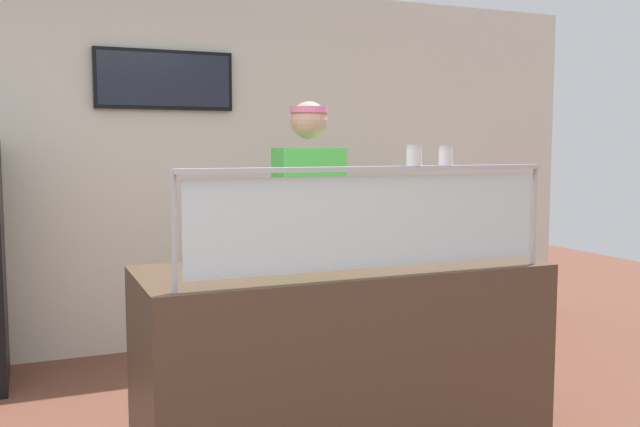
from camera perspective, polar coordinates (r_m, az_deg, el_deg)
ground_plane at (r=4.12m, az=-1.93°, el=-16.00°), size 12.00×12.00×0.00m
shop_rear_unit at (r=5.38m, az=-8.24°, el=3.86°), size 6.31×0.13×2.70m
serving_counter at (r=3.42m, az=1.82°, el=-12.10°), size 1.91×0.77×0.95m
sneeze_guard at (r=2.98m, az=4.45°, el=0.45°), size 1.73×0.06×0.48m
pizza_tray at (r=3.38m, az=1.21°, el=-3.73°), size 0.41×0.41×0.04m
pizza_server at (r=3.34m, az=0.84°, el=-3.45°), size 0.09×0.28×0.01m
parmesan_shaker at (r=3.06m, az=7.68°, el=4.62°), size 0.07×0.07×0.09m
pepper_flake_shaker at (r=3.15m, az=10.23°, el=4.57°), size 0.06×0.06×0.09m
worker_figure at (r=3.98m, az=-0.81°, el=-1.77°), size 0.41×0.50×1.76m
prep_shelf at (r=5.63m, az=8.29°, el=-5.79°), size 0.70×0.55×0.82m
pizza_box_stack at (r=5.55m, az=8.38°, el=-0.25°), size 0.43×0.43×0.27m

